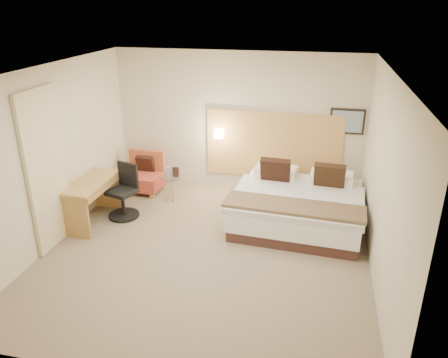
% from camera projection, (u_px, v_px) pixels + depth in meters
% --- Properties ---
extents(floor, '(4.80, 5.00, 0.02)m').
position_uv_depth(floor, '(207.00, 252.00, 6.66)').
color(floor, '#796852').
rests_on(floor, ground).
extents(ceiling, '(4.80, 5.00, 0.02)m').
position_uv_depth(ceiling, '(203.00, 70.00, 5.62)').
color(ceiling, white).
rests_on(ceiling, floor).
extents(wall_back, '(4.80, 0.02, 2.70)m').
position_uv_depth(wall_back, '(238.00, 123.00, 8.40)').
color(wall_back, beige).
rests_on(wall_back, floor).
extents(wall_front, '(4.80, 0.02, 2.70)m').
position_uv_depth(wall_front, '(134.00, 269.00, 3.88)').
color(wall_front, beige).
rests_on(wall_front, floor).
extents(wall_left, '(0.02, 5.00, 2.70)m').
position_uv_depth(wall_left, '(52.00, 156.00, 6.62)').
color(wall_left, beige).
rests_on(wall_left, floor).
extents(wall_right, '(0.02, 5.00, 2.70)m').
position_uv_depth(wall_right, '(385.00, 183.00, 5.66)').
color(wall_right, beige).
rests_on(wall_right, floor).
extents(headboard_panel, '(2.60, 0.04, 1.30)m').
position_uv_depth(headboard_panel, '(273.00, 145.00, 8.38)').
color(headboard_panel, tan).
rests_on(headboard_panel, wall_back).
extents(art_frame, '(0.62, 0.03, 0.47)m').
position_uv_depth(art_frame, '(347.00, 121.00, 7.92)').
color(art_frame, black).
rests_on(art_frame, wall_back).
extents(art_canvas, '(0.54, 0.01, 0.39)m').
position_uv_depth(art_canvas, '(347.00, 122.00, 7.90)').
color(art_canvas, '#758DA2').
rests_on(art_canvas, wall_back).
extents(lamp_arm, '(0.02, 0.12, 0.02)m').
position_uv_depth(lamp_arm, '(219.00, 133.00, 8.47)').
color(lamp_arm, white).
rests_on(lamp_arm, wall_back).
extents(lamp_shade, '(0.15, 0.15, 0.15)m').
position_uv_depth(lamp_shade, '(219.00, 134.00, 8.41)').
color(lamp_shade, '#FFEDC6').
rests_on(lamp_shade, wall_back).
extents(curtain, '(0.06, 0.90, 2.42)m').
position_uv_depth(curtain, '(46.00, 171.00, 6.43)').
color(curtain, beige).
rests_on(curtain, wall_left).
extents(bottle_a, '(0.06, 0.06, 0.18)m').
position_uv_depth(bottle_a, '(168.00, 171.00, 8.16)').
color(bottle_a, '#96B1E9').
rests_on(bottle_a, side_table).
extents(bottle_b, '(0.06, 0.06, 0.18)m').
position_uv_depth(bottle_b, '(173.00, 171.00, 8.17)').
color(bottle_b, '#85B7CD').
rests_on(bottle_b, side_table).
extents(menu_folder, '(0.12, 0.06, 0.19)m').
position_uv_depth(menu_folder, '(176.00, 172.00, 8.09)').
color(menu_folder, '#372016').
rests_on(menu_folder, side_table).
extents(bed, '(2.23, 2.19, 1.03)m').
position_uv_depth(bed, '(298.00, 204.00, 7.41)').
color(bed, '#3F251F').
rests_on(bed, floor).
extents(lounge_chair, '(0.76, 0.67, 0.78)m').
position_uv_depth(lounge_chair, '(144.00, 176.00, 8.66)').
color(lounge_chair, tan).
rests_on(lounge_chair, floor).
extents(side_table, '(0.51, 0.51, 0.49)m').
position_uv_depth(side_table, '(172.00, 187.00, 8.24)').
color(side_table, white).
rests_on(side_table, floor).
extents(desk, '(0.57, 1.22, 0.76)m').
position_uv_depth(desk, '(92.00, 190.00, 7.32)').
color(desk, '#AE8644').
rests_on(desk, floor).
extents(desk_chair, '(0.66, 0.66, 0.94)m').
position_uv_depth(desk_chair, '(124.00, 195.00, 7.60)').
color(desk_chair, black).
rests_on(desk_chair, floor).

